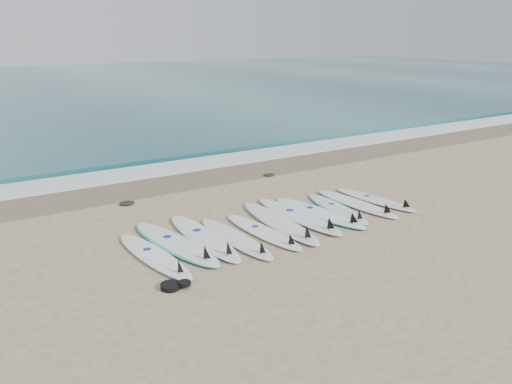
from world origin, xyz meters
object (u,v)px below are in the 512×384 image
surfboard_0 (155,256)px  surfboard_5 (281,223)px  leash_coil (174,285)px  surfboard_10 (377,200)px

surfboard_0 → surfboard_5: (2.82, 0.17, 0.01)m
surfboard_5 → leash_coil: surfboard_5 is taller
leash_coil → surfboard_5: bearing=24.3°
leash_coil → surfboard_0: bearing=83.2°
surfboard_5 → surfboard_10: surfboard_5 is taller
surfboard_0 → surfboard_10: surfboard_0 is taller
surfboard_5 → leash_coil: bearing=-153.1°
surfboard_10 → leash_coil: size_ratio=5.18×
surfboard_0 → surfboard_5: surfboard_5 is taller
surfboard_10 → leash_coil: bearing=-175.0°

